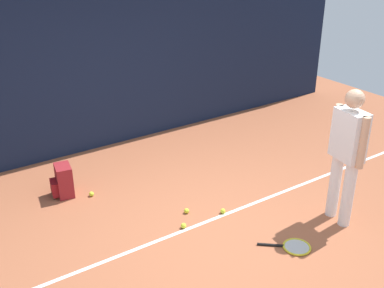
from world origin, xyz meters
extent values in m
plane|color=#9E5638|center=(0.00, 0.00, 0.00)|extent=(12.00, 12.00, 0.00)
cube|color=#141E38|center=(0.00, 3.00, 1.32)|extent=(10.00, 0.10, 2.63)
cube|color=white|center=(0.00, 0.18, 0.00)|extent=(9.00, 0.05, 0.00)
cylinder|color=white|center=(1.44, -0.80, 0.42)|extent=(0.14, 0.14, 0.85)
cylinder|color=white|center=(1.48, -0.56, 0.42)|extent=(0.14, 0.14, 0.85)
cube|color=white|center=(1.46, -0.68, 1.15)|extent=(0.28, 0.43, 0.60)
sphere|color=#D8A884|center=(1.46, -0.68, 1.59)|extent=(0.22, 0.22, 0.22)
cylinder|color=#D8A884|center=(1.43, -0.90, 1.14)|extent=(0.09, 0.09, 0.62)
cylinder|color=#D8A884|center=(1.50, -0.46, 1.14)|extent=(0.09, 0.09, 0.62)
cylinder|color=black|center=(0.40, -0.62, 0.01)|extent=(0.25, 0.22, 0.03)
torus|color=gold|center=(0.62, -0.82, 0.01)|extent=(0.46, 0.46, 0.02)
cylinder|color=#B2B2B2|center=(0.62, -0.82, 0.01)|extent=(0.39, 0.39, 0.00)
cube|color=maroon|center=(-1.14, 1.79, 0.22)|extent=(0.25, 0.33, 0.44)
cube|color=maroon|center=(-1.28, 1.82, 0.14)|extent=(0.12, 0.23, 0.20)
sphere|color=#CCE033|center=(-0.03, 0.49, 0.03)|extent=(0.07, 0.07, 0.07)
sphere|color=#CCE033|center=(0.36, 0.22, 0.03)|extent=(0.07, 0.07, 0.07)
sphere|color=#CCE033|center=(-0.24, 0.23, 0.03)|extent=(0.07, 0.07, 0.07)
sphere|color=#CCE033|center=(-0.87, 1.56, 0.03)|extent=(0.07, 0.07, 0.07)
camera|label=1|loc=(-2.84, -3.82, 3.34)|focal=44.41mm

